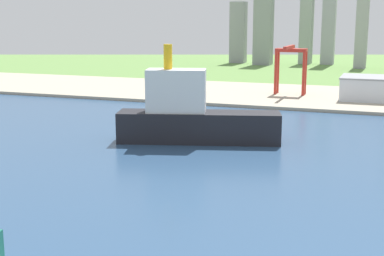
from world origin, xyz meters
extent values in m
plane|color=#628B45|center=(0.00, 300.00, 0.00)|extent=(2400.00, 2400.00, 0.00)
cube|color=#2D4C70|center=(0.00, 240.00, 0.07)|extent=(840.00, 360.00, 0.15)
cube|color=#ABA08A|center=(0.00, 490.00, 1.25)|extent=(840.00, 140.00, 2.50)
cube|color=black|center=(-18.51, 303.64, 8.16)|extent=(86.62, 41.50, 16.01)
cube|color=silver|center=(-29.85, 300.32, 27.32)|extent=(33.67, 23.43, 22.32)
cylinder|color=yellow|center=(-33.92, 299.13, 44.89)|extent=(4.42, 4.42, 12.81)
cube|color=#B72D23|center=(-15.16, 485.15, 20.02)|extent=(2.20, 2.20, 35.05)
cube|color=#B72D23|center=(7.83, 485.15, 20.02)|extent=(2.20, 2.20, 35.05)
cube|color=#B72D23|center=(-15.16, 493.15, 20.02)|extent=(2.20, 2.20, 35.05)
cube|color=#B72D23|center=(7.83, 493.15, 20.02)|extent=(2.20, 2.20, 35.05)
cube|color=#B72D23|center=(-3.66, 489.15, 38.95)|extent=(25.39, 10.00, 2.80)
cube|color=#B72D23|center=(-3.66, 479.46, 41.75)|extent=(2.60, 38.77, 2.60)
cube|color=silver|center=(69.77, 481.04, 10.86)|extent=(62.29, 41.56, 16.72)
cube|color=gray|center=(69.77, 481.04, 19.82)|extent=(63.53, 42.39, 1.20)
cube|color=#93919C|center=(-142.21, 826.76, 44.70)|extent=(22.40, 19.07, 89.41)
cube|color=gray|center=(-99.61, 805.88, 55.90)|extent=(24.70, 24.05, 111.81)
cube|color=#9FA5A3|center=(-45.09, 844.89, 51.43)|extent=(16.95, 25.34, 102.86)
cube|color=#A4A3B0|center=(-13.55, 844.51, 76.93)|extent=(18.43, 15.35, 153.86)
cube|color=#9F9CA4|center=(34.48, 797.78, 45.36)|extent=(15.23, 25.39, 90.73)
camera|label=1|loc=(74.64, 40.86, 63.69)|focal=50.54mm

